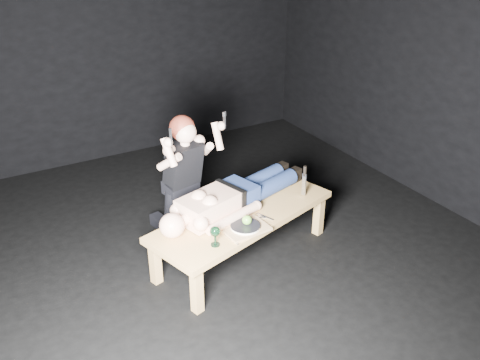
{
  "coord_description": "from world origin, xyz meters",
  "views": [
    {
      "loc": [
        -1.77,
        -3.6,
        2.79
      ],
      "look_at": [
        0.21,
        -0.17,
        0.75
      ],
      "focal_mm": 39.24,
      "sensor_mm": 36.0,
      "label": 1
    }
  ],
  "objects_px": {
    "table": "(243,235)",
    "kneeling_woman": "(179,175)",
    "lying_man": "(235,192)",
    "goblet": "(215,236)",
    "serving_tray": "(245,228)",
    "carving_knife": "(304,181)"
  },
  "relations": [
    {
      "from": "table",
      "to": "kneeling_woman",
      "type": "bearing_deg",
      "value": 102.16
    },
    {
      "from": "lying_man",
      "to": "goblet",
      "type": "relative_size",
      "value": 10.12
    },
    {
      "from": "table",
      "to": "lying_man",
      "type": "xyz_separation_m",
      "value": [
        0.01,
        0.15,
        0.36
      ]
    },
    {
      "from": "table",
      "to": "serving_tray",
      "type": "xyz_separation_m",
      "value": [
        -0.12,
        -0.24,
        0.24
      ]
    },
    {
      "from": "lying_man",
      "to": "kneeling_woman",
      "type": "distance_m",
      "value": 0.57
    },
    {
      "from": "carving_knife",
      "to": "goblet",
      "type": "bearing_deg",
      "value": -179.97
    },
    {
      "from": "kneeling_woman",
      "to": "carving_knife",
      "type": "distance_m",
      "value": 1.14
    },
    {
      "from": "lying_man",
      "to": "goblet",
      "type": "xyz_separation_m",
      "value": [
        -0.45,
        -0.47,
        -0.05
      ]
    },
    {
      "from": "serving_tray",
      "to": "goblet",
      "type": "height_order",
      "value": "goblet"
    },
    {
      "from": "table",
      "to": "serving_tray",
      "type": "bearing_deg",
      "value": -131.77
    },
    {
      "from": "carving_knife",
      "to": "kneeling_woman",
      "type": "bearing_deg",
      "value": 131.22
    },
    {
      "from": "goblet",
      "to": "carving_knife",
      "type": "height_order",
      "value": "carving_knife"
    },
    {
      "from": "goblet",
      "to": "carving_knife",
      "type": "bearing_deg",
      "value": 15.76
    },
    {
      "from": "kneeling_woman",
      "to": "goblet",
      "type": "xyz_separation_m",
      "value": [
        -0.11,
        -0.93,
        -0.1
      ]
    },
    {
      "from": "lying_man",
      "to": "carving_knife",
      "type": "relative_size",
      "value": 5.66
    },
    {
      "from": "serving_tray",
      "to": "carving_knife",
      "type": "bearing_deg",
      "value": 16.63
    },
    {
      "from": "carving_knife",
      "to": "serving_tray",
      "type": "bearing_deg",
      "value": -179.09
    },
    {
      "from": "serving_tray",
      "to": "goblet",
      "type": "xyz_separation_m",
      "value": [
        -0.32,
        -0.08,
        0.07
      ]
    },
    {
      "from": "lying_man",
      "to": "carving_knife",
      "type": "height_order",
      "value": "carving_knife"
    },
    {
      "from": "lying_man",
      "to": "table",
      "type": "bearing_deg",
      "value": -109.99
    },
    {
      "from": "kneeling_woman",
      "to": "carving_knife",
      "type": "height_order",
      "value": "kneeling_woman"
    },
    {
      "from": "serving_tray",
      "to": "carving_knife",
      "type": "relative_size",
      "value": 1.21
    }
  ]
}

